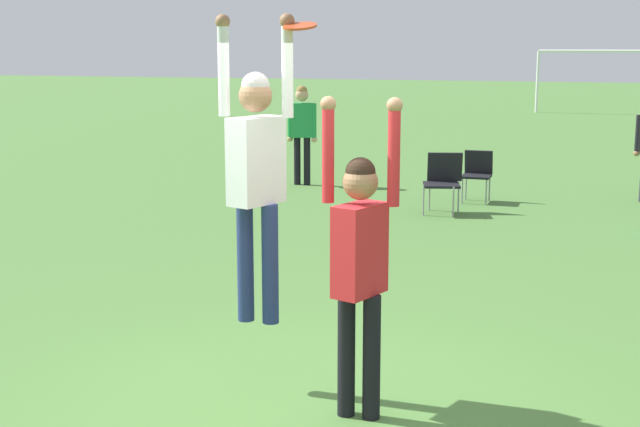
{
  "coord_description": "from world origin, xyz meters",
  "views": [
    {
      "loc": [
        1.92,
        -5.45,
        2.48
      ],
      "look_at": [
        -0.03,
        0.48,
        1.3
      ],
      "focal_mm": 50.0,
      "sensor_mm": 36.0,
      "label": 1
    }
  ],
  "objects_px": {
    "person_jumping": "(256,162)",
    "person_spectator_far": "(302,125)",
    "person_defending": "(360,252)",
    "camping_chair_0": "(477,171)",
    "camping_chair_2": "(443,178)",
    "frisbee": "(300,26)"
  },
  "relations": [
    {
      "from": "person_jumping",
      "to": "person_spectator_far",
      "type": "xyz_separation_m",
      "value": [
        -2.93,
        9.3,
        -0.59
      ]
    },
    {
      "from": "person_defending",
      "to": "camping_chair_2",
      "type": "height_order",
      "value": "person_defending"
    },
    {
      "from": "person_jumping",
      "to": "person_defending",
      "type": "bearing_deg",
      "value": -90.0
    },
    {
      "from": "person_jumping",
      "to": "person_defending",
      "type": "relative_size",
      "value": 1.01
    },
    {
      "from": "camping_chair_0",
      "to": "person_spectator_far",
      "type": "bearing_deg",
      "value": -13.49
    },
    {
      "from": "camping_chair_2",
      "to": "person_spectator_far",
      "type": "relative_size",
      "value": 0.5
    },
    {
      "from": "frisbee",
      "to": "camping_chair_2",
      "type": "relative_size",
      "value": 0.26
    },
    {
      "from": "camping_chair_0",
      "to": "frisbee",
      "type": "bearing_deg",
      "value": 90.04
    },
    {
      "from": "person_defending",
      "to": "person_spectator_far",
      "type": "bearing_deg",
      "value": -139.72
    },
    {
      "from": "person_defending",
      "to": "person_spectator_far",
      "type": "height_order",
      "value": "person_defending"
    },
    {
      "from": "frisbee",
      "to": "camping_chair_2",
      "type": "bearing_deg",
      "value": 92.77
    },
    {
      "from": "frisbee",
      "to": "camping_chair_2",
      "type": "distance_m",
      "value": 7.73
    },
    {
      "from": "camping_chair_0",
      "to": "camping_chair_2",
      "type": "height_order",
      "value": "camping_chair_2"
    },
    {
      "from": "camping_chair_0",
      "to": "camping_chair_2",
      "type": "relative_size",
      "value": 0.91
    },
    {
      "from": "person_defending",
      "to": "person_spectator_far",
      "type": "distance_m",
      "value": 10.3
    },
    {
      "from": "camping_chair_2",
      "to": "person_defending",
      "type": "bearing_deg",
      "value": 81.15
    },
    {
      "from": "camping_chair_0",
      "to": "person_spectator_far",
      "type": "distance_m",
      "value": 3.41
    },
    {
      "from": "person_jumping",
      "to": "frisbee",
      "type": "relative_size",
      "value": 9.55
    },
    {
      "from": "person_defending",
      "to": "camping_chair_2",
      "type": "bearing_deg",
      "value": -154.86
    },
    {
      "from": "person_defending",
      "to": "camping_chair_0",
      "type": "xyz_separation_m",
      "value": [
        -0.5,
        8.81,
        -0.65
      ]
    },
    {
      "from": "person_defending",
      "to": "camping_chair_0",
      "type": "bearing_deg",
      "value": -157.93
    },
    {
      "from": "frisbee",
      "to": "person_spectator_far",
      "type": "distance_m",
      "value": 10.04
    }
  ]
}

